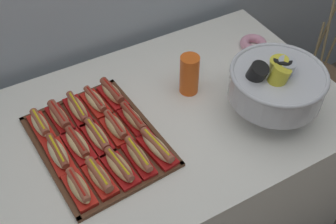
{
  "coord_description": "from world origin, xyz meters",
  "views": [
    {
      "loc": [
        -0.47,
        -0.99,
        1.97
      ],
      "look_at": [
        0.08,
        -0.02,
        0.83
      ],
      "focal_mm": 45.05,
      "sensor_mm": 36.0,
      "label": 1
    }
  ],
  "objects_px": {
    "hot_dog_5": "(58,154)",
    "hot_dog_14": "(112,93)",
    "hot_dog_7": "(97,136)",
    "hot_dog_13": "(95,101)",
    "hot_dog_1": "(100,177)",
    "hot_dog_12": "(78,109)",
    "cup_stack": "(189,75)",
    "serving_tray": "(98,141)",
    "hot_dog_4": "(157,148)",
    "hot_dog_0": "(79,188)",
    "buffet_table": "(151,180)",
    "hot_dog_3": "(139,157)",
    "hot_dog_2": "(119,167)",
    "donut": "(253,44)",
    "hot_dog_11": "(59,117)",
    "hot_dog_6": "(78,145)",
    "floor_vase": "(304,110)",
    "hot_dog_9": "(133,119)",
    "hot_dog_8": "(116,127)",
    "punch_bowl": "(276,83)",
    "hot_dog_10": "(40,125)"
  },
  "relations": [
    {
      "from": "hot_dog_4",
      "to": "serving_tray",
      "type": "bearing_deg",
      "value": 136.32
    },
    {
      "from": "hot_dog_12",
      "to": "hot_dog_11",
      "type": "bearing_deg",
      "value": -175.95
    },
    {
      "from": "buffet_table",
      "to": "hot_dog_12",
      "type": "relative_size",
      "value": 8.93
    },
    {
      "from": "hot_dog_7",
      "to": "hot_dog_2",
      "type": "bearing_deg",
      "value": -85.95
    },
    {
      "from": "hot_dog_8",
      "to": "hot_dog_10",
      "type": "relative_size",
      "value": 0.97
    },
    {
      "from": "hot_dog_13",
      "to": "donut",
      "type": "xyz_separation_m",
      "value": [
        0.78,
        0.01,
        -0.01
      ]
    },
    {
      "from": "hot_dog_0",
      "to": "hot_dog_11",
      "type": "distance_m",
      "value": 0.34
    },
    {
      "from": "hot_dog_13",
      "to": "punch_bowl",
      "type": "height_order",
      "value": "punch_bowl"
    },
    {
      "from": "hot_dog_7",
      "to": "hot_dog_10",
      "type": "bearing_deg",
      "value": 136.32
    },
    {
      "from": "hot_dog_2",
      "to": "hot_dog_13",
      "type": "height_order",
      "value": "hot_dog_2"
    },
    {
      "from": "hot_dog_11",
      "to": "hot_dog_13",
      "type": "height_order",
      "value": "hot_dog_11"
    },
    {
      "from": "hot_dog_6",
      "to": "hot_dog_9",
      "type": "bearing_deg",
      "value": 4.05
    },
    {
      "from": "hot_dog_1",
      "to": "hot_dog_14",
      "type": "height_order",
      "value": "hot_dog_14"
    },
    {
      "from": "hot_dog_12",
      "to": "punch_bowl",
      "type": "xyz_separation_m",
      "value": [
        0.65,
        -0.35,
        0.12
      ]
    },
    {
      "from": "serving_tray",
      "to": "hot_dog_4",
      "type": "relative_size",
      "value": 2.96
    },
    {
      "from": "hot_dog_1",
      "to": "hot_dog_6",
      "type": "distance_m",
      "value": 0.17
    },
    {
      "from": "hot_dog_1",
      "to": "hot_dog_2",
      "type": "distance_m",
      "value": 0.08
    },
    {
      "from": "hot_dog_0",
      "to": "hot_dog_4",
      "type": "distance_m",
      "value": 0.3
    },
    {
      "from": "hot_dog_12",
      "to": "cup_stack",
      "type": "distance_m",
      "value": 0.46
    },
    {
      "from": "buffet_table",
      "to": "donut",
      "type": "bearing_deg",
      "value": 15.87
    },
    {
      "from": "hot_dog_0",
      "to": "hot_dog_13",
      "type": "bearing_deg",
      "value": 59.76
    },
    {
      "from": "hot_dog_7",
      "to": "buffet_table",
      "type": "bearing_deg",
      "value": -0.21
    },
    {
      "from": "hot_dog_10",
      "to": "serving_tray",
      "type": "bearing_deg",
      "value": -43.68
    },
    {
      "from": "hot_dog_0",
      "to": "hot_dog_5",
      "type": "xyz_separation_m",
      "value": [
        -0.01,
        0.16,
        0.0
      ]
    },
    {
      "from": "hot_dog_4",
      "to": "hot_dog_12",
      "type": "xyz_separation_m",
      "value": [
        -0.17,
        0.32,
        -0.0
      ]
    },
    {
      "from": "hot_dog_0",
      "to": "hot_dog_8",
      "type": "relative_size",
      "value": 1.04
    },
    {
      "from": "hot_dog_11",
      "to": "hot_dog_9",
      "type": "bearing_deg",
      "value": -32.21
    },
    {
      "from": "hot_dog_5",
      "to": "hot_dog_14",
      "type": "xyz_separation_m",
      "value": [
        0.29,
        0.19,
        0.0
      ]
    },
    {
      "from": "hot_dog_0",
      "to": "hot_dog_6",
      "type": "bearing_deg",
      "value": 69.6
    },
    {
      "from": "hot_dog_9",
      "to": "hot_dog_13",
      "type": "xyz_separation_m",
      "value": [
        -0.09,
        0.16,
        -0.0
      ]
    },
    {
      "from": "hot_dog_1",
      "to": "punch_bowl",
      "type": "height_order",
      "value": "punch_bowl"
    },
    {
      "from": "serving_tray",
      "to": "cup_stack",
      "type": "bearing_deg",
      "value": 9.89
    },
    {
      "from": "serving_tray",
      "to": "hot_dog_3",
      "type": "distance_m",
      "value": 0.18
    },
    {
      "from": "hot_dog_7",
      "to": "hot_dog_13",
      "type": "distance_m",
      "value": 0.18
    },
    {
      "from": "hot_dog_3",
      "to": "hot_dog_8",
      "type": "bearing_deg",
      "value": 94.05
    },
    {
      "from": "hot_dog_1",
      "to": "hot_dog_13",
      "type": "height_order",
      "value": "hot_dog_1"
    },
    {
      "from": "hot_dog_7",
      "to": "hot_dog_9",
      "type": "xyz_separation_m",
      "value": [
        0.15,
        0.01,
        0.0
      ]
    },
    {
      "from": "serving_tray",
      "to": "hot_dog_5",
      "type": "height_order",
      "value": "hot_dog_5"
    },
    {
      "from": "hot_dog_5",
      "to": "punch_bowl",
      "type": "distance_m",
      "value": 0.82
    },
    {
      "from": "floor_vase",
      "to": "cup_stack",
      "type": "distance_m",
      "value": 1.07
    },
    {
      "from": "hot_dog_2",
      "to": "hot_dog_6",
      "type": "distance_m",
      "value": 0.18
    },
    {
      "from": "hot_dog_13",
      "to": "hot_dog_1",
      "type": "bearing_deg",
      "value": -110.4
    },
    {
      "from": "hot_dog_7",
      "to": "punch_bowl",
      "type": "bearing_deg",
      "value": -16.36
    },
    {
      "from": "hot_dog_12",
      "to": "hot_dog_3",
      "type": "bearing_deg",
      "value": -73.15
    },
    {
      "from": "hot_dog_1",
      "to": "hot_dog_12",
      "type": "distance_m",
      "value": 0.34
    },
    {
      "from": "serving_tray",
      "to": "floor_vase",
      "type": "bearing_deg",
      "value": 5.51
    },
    {
      "from": "buffet_table",
      "to": "hot_dog_3",
      "type": "bearing_deg",
      "value": -126.89
    },
    {
      "from": "hot_dog_2",
      "to": "hot_dog_8",
      "type": "distance_m",
      "value": 0.18
    },
    {
      "from": "serving_tray",
      "to": "hot_dog_13",
      "type": "height_order",
      "value": "hot_dog_13"
    },
    {
      "from": "hot_dog_11",
      "to": "hot_dog_13",
      "type": "xyz_separation_m",
      "value": [
        0.15,
        0.01,
        -0.0
      ]
    }
  ]
}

